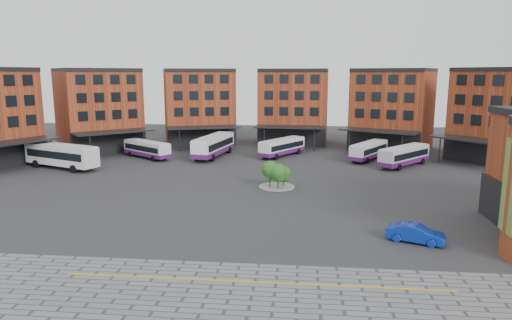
# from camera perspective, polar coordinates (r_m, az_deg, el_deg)

# --- Properties ---
(ground) EXTENTS (160.00, 160.00, 0.00)m
(ground) POSITION_cam_1_polar(r_m,az_deg,el_deg) (44.44, -0.85, -7.11)
(ground) COLOR #28282B
(ground) RESTS_ON ground
(yellow_line) EXTENTS (26.00, 0.15, 0.02)m
(yellow_line) POSITION_cam_1_polar(r_m,az_deg,el_deg) (31.27, -0.13, -15.01)
(yellow_line) COLOR gold
(yellow_line) RESTS_ON paving_zone
(main_building) EXTENTS (94.14, 42.48, 14.60)m
(main_building) POSITION_cam_1_polar(r_m,az_deg,el_deg) (81.10, -1.12, 6.20)
(main_building) COLOR #963F20
(main_building) RESTS_ON ground
(tree_island) EXTENTS (4.40, 4.40, 3.37)m
(tree_island) POSITION_cam_1_polar(r_m,az_deg,el_deg) (54.92, 2.62, -1.70)
(tree_island) COLOR gray
(tree_island) RESTS_ON ground
(bus_a) EXTENTS (12.57, 7.35, 3.52)m
(bus_a) POSITION_cam_1_polar(r_m,az_deg,el_deg) (72.09, -23.15, 0.65)
(bus_a) COLOR silver
(bus_a) RESTS_ON ground
(bus_b) EXTENTS (9.42, 7.78, 2.82)m
(bus_b) POSITION_cam_1_polar(r_m,az_deg,el_deg) (76.70, -13.49, 1.35)
(bus_b) COLOR white
(bus_b) RESTS_ON ground
(bus_c) EXTENTS (5.07, 12.81, 3.52)m
(bus_c) POSITION_cam_1_polar(r_m,az_deg,el_deg) (76.05, -5.32, 1.82)
(bus_c) COLOR white
(bus_c) RESTS_ON ground
(bus_d) EXTENTS (7.52, 10.01, 2.91)m
(bus_d) POSITION_cam_1_polar(r_m,az_deg,el_deg) (76.57, 3.29, 1.66)
(bus_d) COLOR white
(bus_d) RESTS_ON ground
(bus_e) EXTENTS (7.18, 9.82, 2.83)m
(bus_e) POSITION_cam_1_polar(r_m,az_deg,el_deg) (75.37, 13.93, 1.18)
(bus_e) COLOR silver
(bus_e) RESTS_ON ground
(bus_f) EXTENTS (8.90, 9.62, 3.00)m
(bus_f) POSITION_cam_1_polar(r_m,az_deg,el_deg) (71.44, 18.04, 0.53)
(bus_f) COLOR silver
(bus_f) RESTS_ON ground
(blue_car) EXTENTS (4.86, 3.15, 1.51)m
(blue_car) POSITION_cam_1_polar(r_m,az_deg,el_deg) (39.99, 19.35, -8.65)
(blue_car) COLOR #0C2BA0
(blue_car) RESTS_ON ground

